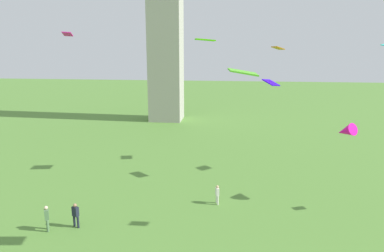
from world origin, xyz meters
The scene contains 9 objects.
person_0 centered at (-10.69, 14.44, 1.01)m, with size 0.46×0.54×1.79m.
person_3 centered at (0.58, 19.85, 0.89)m, with size 0.34×0.47×1.56m.
person_4 centered at (-8.96, 15.10, 0.99)m, with size 0.52×0.43×1.75m.
kite_flying_1 centered at (2.05, 12.09, 10.96)m, with size 1.59×1.24×0.39m.
kite_flying_2 centered at (-0.92, 25.45, 12.77)m, with size 1.94×1.52×0.26m.
kite_flying_4 centered at (4.84, 24.80, 9.18)m, with size 1.56×1.66×0.55m.
kite_flying_6 centered at (5.87, 29.69, 12.05)m, with size 1.27×1.53×0.37m.
kite_flying_7 centered at (-15.96, 30.61, 13.48)m, with size 1.23×1.51×0.47m.
kite_flying_8 centered at (10.24, 21.20, 5.90)m, with size 1.74×1.92×1.45m.
Camera 1 is at (1.52, -5.93, 12.27)m, focal length 32.75 mm.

